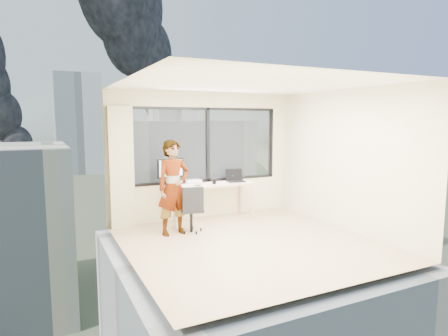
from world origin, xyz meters
TOP-DOWN VIEW (x-y plane):
  - floor at (0.00, 0.00)m, footprint 4.00×4.00m
  - ceiling at (0.00, 0.00)m, footprint 4.00×4.00m
  - wall_front at (0.00, -2.00)m, footprint 4.00×0.01m
  - wall_left at (-2.00, 0.00)m, footprint 0.01×4.00m
  - wall_right at (2.00, 0.00)m, footprint 0.01×4.00m
  - window_wall at (0.05, 2.00)m, footprint 3.30×0.16m
  - curtain at (-1.72, 1.88)m, footprint 0.45×0.14m
  - desk at (0.00, 1.66)m, footprint 1.80×0.60m
  - chair at (-0.66, 1.02)m, footprint 0.52×0.52m
  - person at (-0.98, 1.05)m, footprint 0.67×0.50m
  - monitor at (-0.80, 1.75)m, footprint 0.57×0.22m
  - game_console at (-0.28, 1.88)m, footprint 0.31×0.26m
  - laptop at (0.62, 1.68)m, footprint 0.42×0.44m
  - cellphone at (-0.30, 1.55)m, footprint 0.13×0.09m
  - pen_cup at (0.08, 1.63)m, footprint 0.08×0.08m
  - handbag at (0.64, 1.86)m, footprint 0.24×0.14m
  - exterior_ground at (0.00, 120.00)m, footprint 400.00×400.00m
  - near_bldg_b at (12.00, 38.00)m, footprint 14.00×13.00m
  - near_bldg_c at (30.00, 28.00)m, footprint 12.00×10.00m
  - far_tower_b at (8.00, 120.00)m, footprint 13.00×13.00m
  - far_tower_c at (45.00, 140.00)m, footprint 15.00×15.00m
  - hill_b at (100.00, 320.00)m, footprint 300.00×220.00m
  - tree_b at (4.00, 18.00)m, footprint 7.60×7.60m
  - tree_c at (22.00, 40.00)m, footprint 8.40×8.40m
  - smoke_plume_a at (-10.00, 150.00)m, footprint 40.00×24.00m
  - smoke_plume_b at (55.00, 170.00)m, footprint 30.00×18.00m

SIDE VIEW (x-z plane):
  - exterior_ground at x=0.00m, z-range -14.02..-13.98m
  - hill_b at x=100.00m, z-range -62.00..34.00m
  - tree_b at x=4.00m, z-range -14.00..-5.00m
  - near_bldg_c at x=30.00m, z-range -14.00..-4.00m
  - tree_c at x=22.00m, z-range -14.00..-4.00m
  - near_bldg_b at x=12.00m, z-range -14.00..2.00m
  - far_tower_c at x=45.00m, z-range -14.00..12.00m
  - floor at x=0.00m, z-range -0.01..0.01m
  - desk at x=0.00m, z-range 0.00..0.75m
  - chair at x=-0.66m, z-range 0.00..0.88m
  - cellphone at x=-0.30m, z-range 0.75..0.76m
  - game_console at x=-0.28m, z-range 0.75..0.82m
  - pen_cup at x=0.08m, z-range 0.75..0.85m
  - handbag at x=0.64m, z-range 0.75..0.93m
  - person at x=-0.98m, z-range 0.00..1.70m
  - laptop at x=0.62m, z-range 0.75..0.99m
  - far_tower_b at x=8.00m, z-range -14.00..16.00m
  - monitor at x=-0.80m, z-range 0.75..1.31m
  - curtain at x=-1.72m, z-range 0.00..2.30m
  - wall_front at x=0.00m, z-range 0.00..2.60m
  - wall_left at x=-2.00m, z-range 0.00..2.60m
  - wall_right at x=2.00m, z-range 0.00..2.60m
  - window_wall at x=0.05m, z-range 0.75..2.30m
  - ceiling at x=0.00m, z-range 2.60..2.60m
  - smoke_plume_b at x=55.00m, z-range -8.00..62.00m
  - smoke_plume_a at x=-10.00m, z-range -6.00..84.00m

